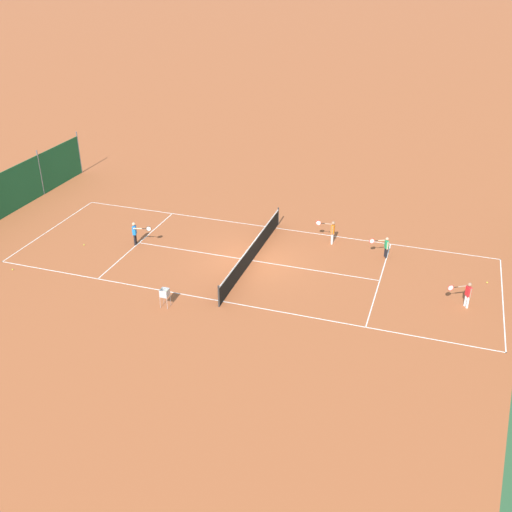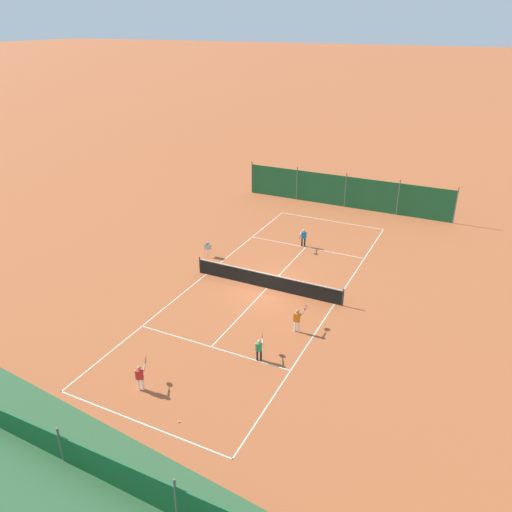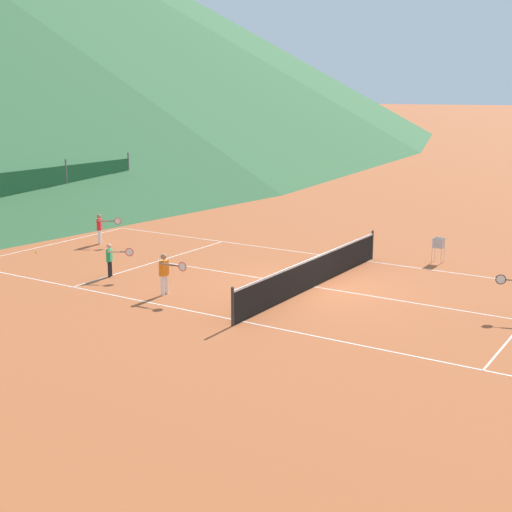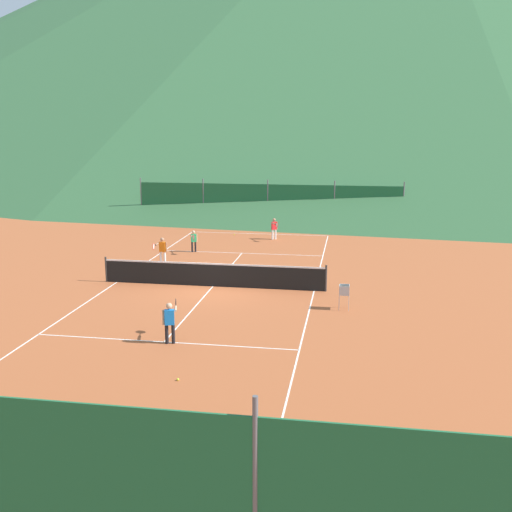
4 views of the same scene
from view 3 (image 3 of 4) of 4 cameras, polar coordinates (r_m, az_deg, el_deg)
name	(u,v)px [view 3 (image 3 of 4)]	position (r m, az deg, el deg)	size (l,w,h in m)	color
ground_plane	(314,287)	(22.55, 4.64, -2.47)	(600.00, 600.00, 0.00)	#A8542D
court_line_markings	(314,287)	(22.55, 4.64, -2.46)	(8.25, 23.85, 0.01)	white
tennis_net	(314,271)	(22.43, 4.67, -1.24)	(9.18, 0.08, 1.06)	#2D2D2D
player_far_service	(111,257)	(24.02, -11.53, -0.12)	(0.43, 0.98, 1.11)	black
player_near_service	(101,227)	(29.29, -12.33, 2.32)	(0.51, 1.03, 1.22)	white
player_near_baseline	(165,271)	(21.58, -7.29, -1.21)	(0.43, 1.06, 1.27)	white
tennis_ball_mid_court	(36,252)	(28.46, -17.16, 0.33)	(0.07, 0.07, 0.07)	#CCE033
ball_hopper	(438,245)	(26.34, 14.39, 0.89)	(0.36, 0.36, 0.89)	#B7B7BC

